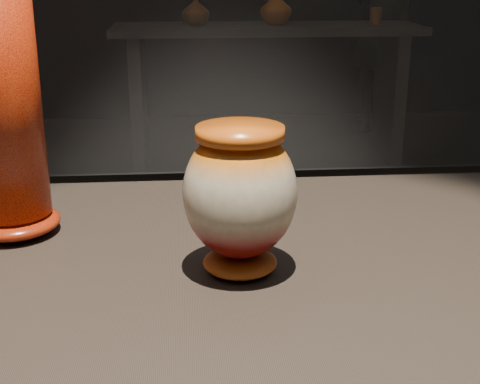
% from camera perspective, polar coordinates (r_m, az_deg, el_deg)
% --- Properties ---
extents(main_vase, '(0.18, 0.18, 0.20)m').
position_cam_1_polar(main_vase, '(0.85, 0.00, -0.23)').
color(main_vase, '#650B09').
rests_on(main_vase, display_plinth).
extents(back_shelf, '(2.00, 0.60, 0.90)m').
position_cam_1_polar(back_shelf, '(4.51, 2.24, 10.72)').
color(back_shelf, black).
rests_on(back_shelf, ground).
extents(back_vase_left, '(0.22, 0.22, 0.18)m').
position_cam_1_polar(back_vase_left, '(4.43, -3.80, 15.17)').
color(back_vase_left, brown).
rests_on(back_vase_left, back_shelf).
extents(back_vase_mid, '(0.22, 0.22, 0.21)m').
position_cam_1_polar(back_vase_mid, '(4.51, 3.08, 15.44)').
color(back_vase_mid, '#650B09').
rests_on(back_vase_mid, back_shelf).
extents(back_vase_right, '(0.07, 0.07, 0.11)m').
position_cam_1_polar(back_vase_right, '(4.60, 11.52, 14.51)').
color(back_vase_right, brown).
rests_on(back_vase_right, back_shelf).
extents(visitor, '(0.77, 0.67, 1.77)m').
position_cam_1_polar(visitor, '(5.47, 12.15, 14.40)').
color(visitor, black).
rests_on(visitor, ground).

